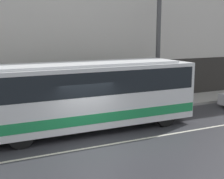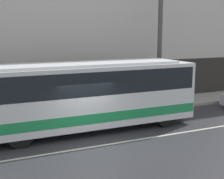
# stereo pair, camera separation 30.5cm
# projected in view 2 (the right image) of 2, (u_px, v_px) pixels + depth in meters

# --- Properties ---
(ground_plane) EXTENTS (60.00, 60.00, 0.00)m
(ground_plane) POSITION_uv_depth(u_px,v_px,m) (95.00, 147.00, 13.01)
(ground_plane) COLOR #333338
(sidewalk) EXTENTS (60.00, 2.73, 0.17)m
(sidewalk) POSITION_uv_depth(u_px,v_px,m) (61.00, 114.00, 17.80)
(sidewalk) COLOR #A09E99
(sidewalk) RESTS_ON ground_plane
(lane_stripe) EXTENTS (54.00, 0.14, 0.01)m
(lane_stripe) POSITION_uv_depth(u_px,v_px,m) (95.00, 146.00, 13.01)
(lane_stripe) COLOR beige
(lane_stripe) RESTS_ON ground_plane
(transit_bus) EXTENTS (11.14, 2.61, 3.29)m
(transit_bus) POSITION_uv_depth(u_px,v_px,m) (83.00, 93.00, 14.85)
(transit_bus) COLOR white
(transit_bus) RESTS_ON ground_plane
(utility_pole_near) EXTENTS (0.28, 0.28, 7.24)m
(utility_pole_near) POSITION_uv_depth(u_px,v_px,m) (160.00, 47.00, 19.22)
(utility_pole_near) COLOR #4C4C4F
(utility_pole_near) RESTS_ON sidewalk
(pedestrian_waiting) EXTENTS (0.36, 0.36, 1.72)m
(pedestrian_waiting) POSITION_uv_depth(u_px,v_px,m) (7.00, 107.00, 15.84)
(pedestrian_waiting) COLOR navy
(pedestrian_waiting) RESTS_ON sidewalk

